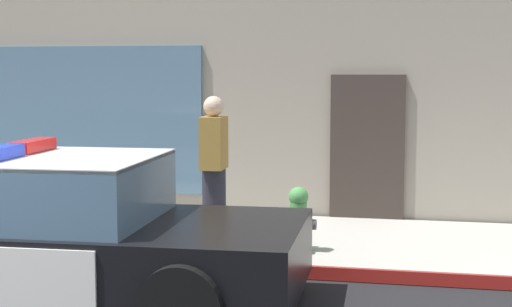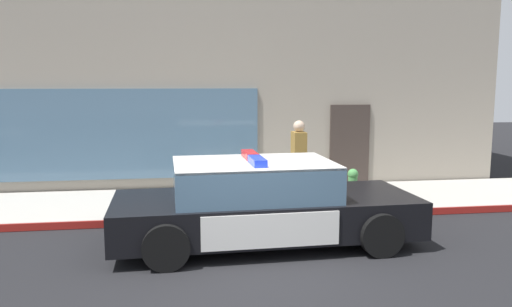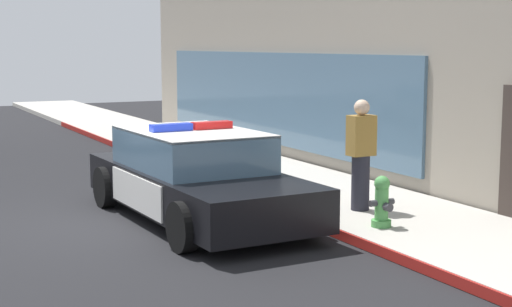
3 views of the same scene
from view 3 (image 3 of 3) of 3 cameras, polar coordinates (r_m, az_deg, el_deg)
name	(u,v)px [view 3 (image 3 of 3)]	position (r m, az deg, el deg)	size (l,w,h in m)	color
ground	(111,222)	(12.05, -10.66, -5.00)	(48.00, 48.00, 0.00)	black
sidewalk	(327,195)	(13.59, 5.27, -3.08)	(48.00, 2.67, 0.15)	#B2ADA3
curb_red_paint	(258,202)	(12.94, 0.18, -3.61)	(28.80, 0.04, 0.14)	maroon
police_cruiser	(196,176)	(11.94, -4.46, -1.67)	(4.96, 2.25, 1.49)	black
fire_hydrant	(382,202)	(10.98, 9.25, -3.56)	(0.34, 0.39, 0.73)	#4C994C
pedestrian_on_sidewalk	(361,155)	(11.96, 7.73, -0.09)	(0.28, 0.40, 1.71)	#23232D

